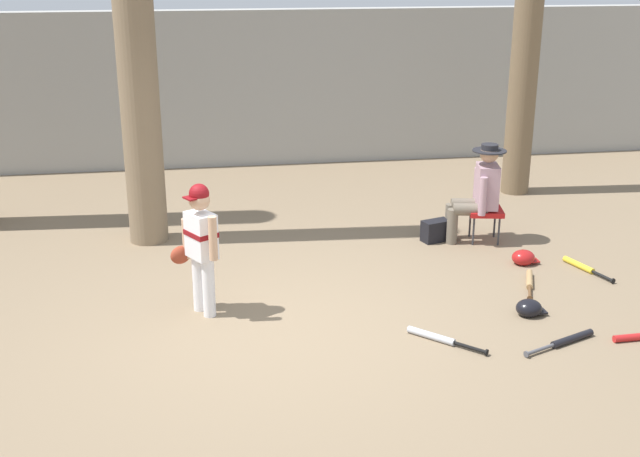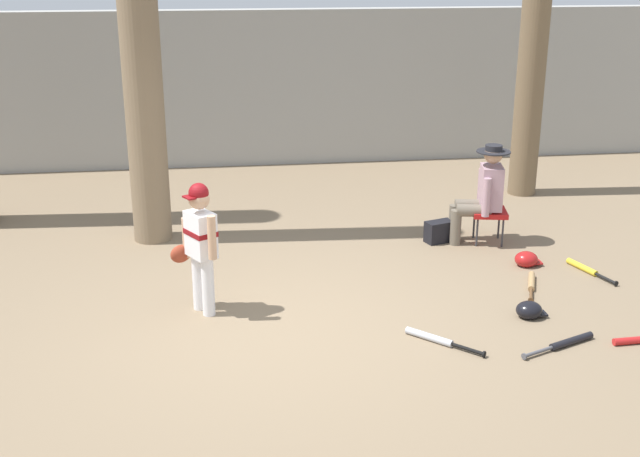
{
  "view_description": "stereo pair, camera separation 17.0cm",
  "coord_description": "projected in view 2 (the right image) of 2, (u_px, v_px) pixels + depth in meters",
  "views": [
    {
      "loc": [
        -0.72,
        -6.78,
        3.36
      ],
      "look_at": [
        0.47,
        0.69,
        0.75
      ],
      "focal_mm": 45.6,
      "sensor_mm": 36.0,
      "label": 1
    },
    {
      "loc": [
        -0.55,
        -6.81,
        3.36
      ],
      "look_at": [
        0.47,
        0.69,
        0.75
      ],
      "focal_mm": 45.6,
      "sensor_mm": 36.0,
      "label": 2
    }
  ],
  "objects": [
    {
      "name": "tree_behind_spectator",
      "position": [
        532.0,
        63.0,
        11.19
      ],
      "size": [
        0.59,
        0.59,
        4.34
      ],
      "color": "brown",
      "rests_on": "ground"
    },
    {
      "name": "bat_black_composite",
      "position": [
        566.0,
        343.0,
        7.24
      ],
      "size": [
        0.79,
        0.38,
        0.07
      ],
      "color": "black",
      "rests_on": "ground"
    },
    {
      "name": "seated_spectator",
      "position": [
        482.0,
        191.0,
        9.62
      ],
      "size": [
        0.68,
        0.54,
        1.2
      ],
      "color": "#6B6051",
      "rests_on": "ground"
    },
    {
      "name": "bat_yellow_trainer",
      "position": [
        586.0,
        269.0,
        8.92
      ],
      "size": [
        0.28,
        0.73,
        0.07
      ],
      "color": "yellow",
      "rests_on": "ground"
    },
    {
      "name": "young_ballplayer",
      "position": [
        199.0,
        240.0,
        7.71
      ],
      "size": [
        0.5,
        0.53,
        1.31
      ],
      "color": "white",
      "rests_on": "ground"
    },
    {
      "name": "handbag_beside_stool",
      "position": [
        439.0,
        232.0,
        9.8
      ],
      "size": [
        0.38,
        0.28,
        0.26
      ],
      "primitive_type": "cube",
      "rotation": [
        0.0,
        0.0,
        0.32
      ],
      "color": "black",
      "rests_on": "ground"
    },
    {
      "name": "folding_stool",
      "position": [
        489.0,
        213.0,
        9.71
      ],
      "size": [
        0.47,
        0.47,
        0.41
      ],
      "color": "red",
      "rests_on": "ground"
    },
    {
      "name": "bat_aluminum_silver",
      "position": [
        435.0,
        339.0,
        7.32
      ],
      "size": [
        0.6,
        0.6,
        0.07
      ],
      "color": "#B7BCC6",
      "rests_on": "ground"
    },
    {
      "name": "batting_helmet_red",
      "position": [
        526.0,
        259.0,
        9.07
      ],
      "size": [
        0.31,
        0.24,
        0.18
      ],
      "color": "#A81919",
      "rests_on": "ground"
    },
    {
      "name": "ground_plane",
      "position": [
        280.0,
        331.0,
        7.54
      ],
      "size": [
        60.0,
        60.0,
        0.0
      ],
      "primitive_type": "plane",
      "color": "#7F6B51"
    },
    {
      "name": "batting_helmet_black",
      "position": [
        529.0,
        310.0,
        7.8
      ],
      "size": [
        0.3,
        0.23,
        0.17
      ],
      "color": "black",
      "rests_on": "ground"
    },
    {
      "name": "concrete_back_wall",
      "position": [
        244.0,
        88.0,
        13.07
      ],
      "size": [
        18.0,
        0.36,
        2.47
      ],
      "primitive_type": "cube",
      "color": "#9E9E99",
      "rests_on": "ground"
    },
    {
      "name": "bat_wood_tan",
      "position": [
        531.0,
        283.0,
        8.53
      ],
      "size": [
        0.33,
        0.7,
        0.07
      ],
      "color": "tan",
      "rests_on": "ground"
    }
  ]
}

